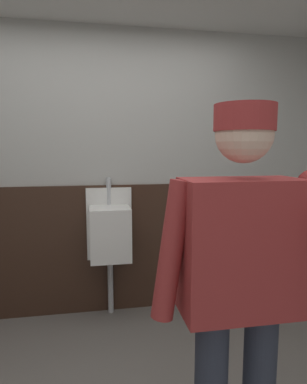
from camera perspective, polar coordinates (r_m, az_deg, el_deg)
The scene contains 4 objects.
wall_back at distance 3.02m, azimuth -8.76°, elevation 3.15°, with size 4.78×0.12×2.53m, color #B2B2AD.
wainscot_band_back at distance 3.07m, azimuth -8.47°, elevation -9.73°, with size 4.18×0.03×1.17m, color #382319.
urinal_solo at distance 2.88m, azimuth -7.55°, elevation -6.91°, with size 0.40×0.34×1.24m.
person at distance 1.42m, azimuth 14.78°, elevation -13.52°, with size 0.70×0.60×1.66m.
Camera 1 is at (-0.08, -1.43, 1.49)m, focal length 30.76 mm.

